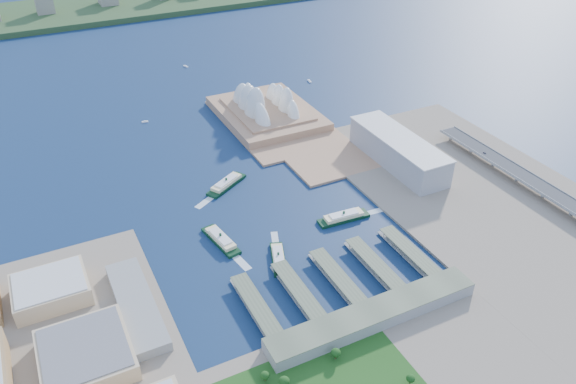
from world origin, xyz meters
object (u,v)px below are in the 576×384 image
ferry_c (278,256)px  ferry_d (344,216)px  toaster_building (398,151)px  car_c (485,153)px  ferry_a (221,238)px  ferry_b (226,182)px  opera_house (267,98)px

ferry_c → ferry_d: size_ratio=0.87×
toaster_building → car_c: 111.45m
ferry_a → car_c: (358.91, 2.24, 9.95)m
ferry_c → car_c: (318.07, 55.37, 10.65)m
ferry_b → ferry_d: 151.43m
ferry_b → ferry_d: ferry_b is taller
ferry_a → ferry_c: size_ratio=1.14×
car_c → opera_house: bearing=127.7°
ferry_a → car_c: bearing=-9.0°
ferry_d → car_c: 225.56m
ferry_b → ferry_c: size_ratio=1.17×
ferry_c → ferry_a: bearing=-32.4°
car_c → toaster_building: bearing=155.1°
opera_house → ferry_a: bearing=-124.0°
opera_house → car_c: (191.00, -246.85, -16.53)m
opera_house → car_c: 312.56m
opera_house → ferry_b: opera_house is taller
ferry_a → car_c: car_c is taller
ferry_a → car_c: 359.05m
ferry_b → car_c: (313.98, -96.47, 9.83)m
opera_house → ferry_a: opera_house is taller
ferry_b → ferry_c: bearing=-32.5°
opera_house → toaster_building: 219.62m
opera_house → ferry_a: (-167.91, -249.10, -26.49)m
ferry_b → toaster_building: bearing=45.9°
opera_house → ferry_d: (-32.92, -272.13, -26.44)m
ferry_c → car_c: bearing=-150.1°
toaster_building → opera_house: bearing=114.2°
ferry_a → ferry_c: bearing=-61.8°
ferry_a → ferry_b: 108.45m
opera_house → ferry_b: 196.05m
ferry_a → ferry_c: ferry_a is taller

